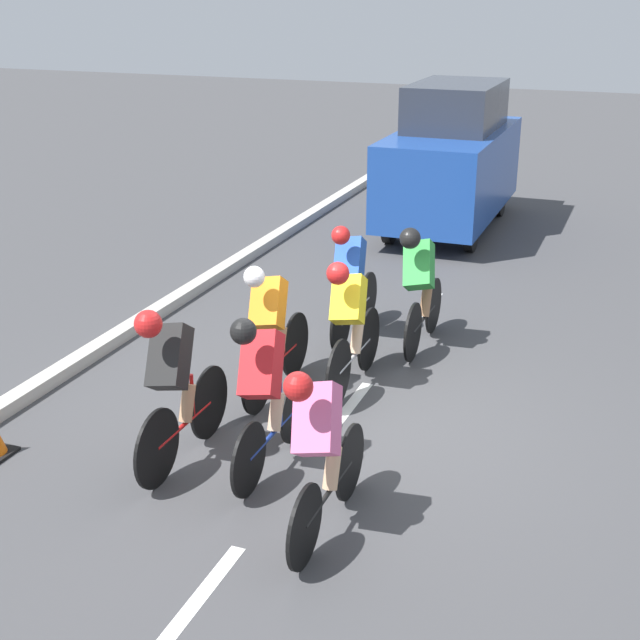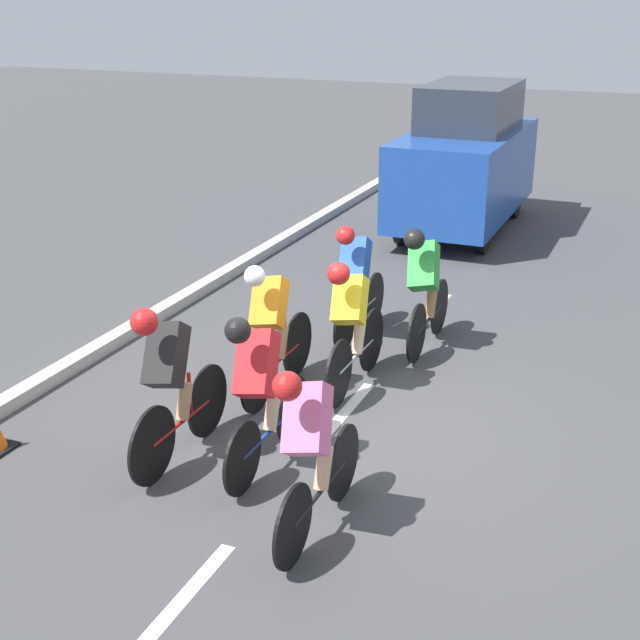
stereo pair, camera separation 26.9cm
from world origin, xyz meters
name	(u,v)px [view 2 (the right image)]	position (x,y,z in m)	size (l,w,h in m)	color
ground_plane	(338,420)	(0.00, 0.00, 0.00)	(60.00, 60.00, 0.00)	#424244
lane_stripe_near	(181,600)	(0.00, 2.98, 0.00)	(0.12, 1.40, 0.01)	white
lane_stripe_mid	(346,411)	(0.00, -0.22, 0.00)	(0.12, 1.40, 0.01)	white
lane_stripe_far	(434,310)	(0.00, -3.42, 0.00)	(0.12, 1.40, 0.01)	white
curb	(85,357)	(3.20, -0.22, 0.07)	(0.20, 26.74, 0.14)	#B7B2A8
cyclist_blue	(356,278)	(0.61, -2.11, 0.77)	(0.40, 1.69, 1.46)	black
cyclist_green	(425,284)	(-0.23, -2.10, 0.81)	(0.43, 1.65, 1.52)	black
cyclist_orange	(272,326)	(0.86, -0.30, 0.76)	(0.41, 1.69, 1.48)	black
cyclist_pink	(310,445)	(-0.51, 1.87, 0.78)	(0.43, 1.67, 1.48)	black
cyclist_black	(170,379)	(1.08, 1.31, 0.82)	(0.42, 1.66, 1.54)	black
cyclist_red	(260,387)	(0.29, 1.13, 0.80)	(0.42, 1.66, 1.51)	black
cyclist_yellow	(351,321)	(0.15, -0.73, 0.78)	(0.40, 1.70, 1.48)	black
support_car	(465,160)	(0.70, -7.63, 1.22)	(1.70, 4.06, 2.48)	black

